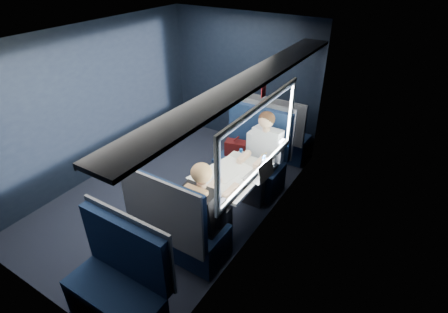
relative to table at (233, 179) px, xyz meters
The scene contains 13 objects.
ground 1.23m from the table, behind, with size 2.80×4.20×0.01m, color black.
room_shell 1.30m from the table, behind, with size 3.00×4.40×2.40m.
table is the anchor object (origin of this frame).
seat_bay_near 0.93m from the table, 102.43° to the left, with size 1.04×0.62×1.26m.
seat_bay_far 0.93m from the table, 101.78° to the right, with size 1.04×0.62×1.26m.
seat_row_front 1.82m from the table, 95.80° to the left, with size 1.04×0.51×1.16m.
seat_row_back 1.82m from the table, 95.80° to the right, with size 1.04×0.51×1.16m.
man 0.70m from the table, 84.48° to the left, with size 0.53×0.56×1.32m.
woman 0.71m from the table, 84.55° to the right, with size 0.53×0.56×1.32m.
papers 0.15m from the table, 141.07° to the right, with size 0.53×0.76×0.01m, color white.
laptop 0.38m from the table, 16.34° to the left, with size 0.26×0.34×0.24m.
bottle_small 0.42m from the table, 39.36° to the left, with size 0.07×0.07×0.23m.
cup 0.54m from the table, 56.60° to the left, with size 0.07×0.07×0.09m, color white.
Camera 1 is at (2.85, -3.13, 3.19)m, focal length 28.00 mm.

